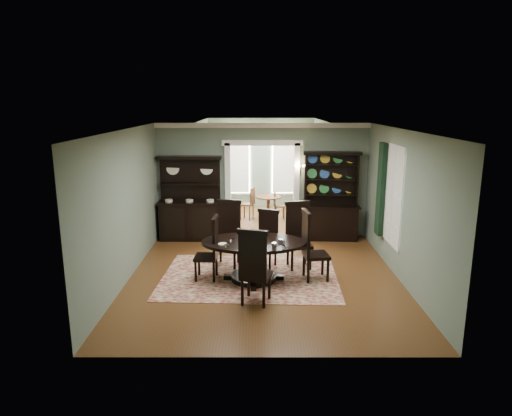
{
  "coord_description": "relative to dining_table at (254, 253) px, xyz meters",
  "views": [
    {
      "loc": [
        -0.15,
        -8.8,
        3.53
      ],
      "look_at": [
        -0.16,
        0.6,
        1.33
      ],
      "focal_mm": 32.0,
      "sensor_mm": 36.0,
      "label": 1
    }
  ],
  "objects": [
    {
      "name": "chair_far_mid",
      "position": [
        0.29,
        0.83,
        0.09
      ],
      "size": [
        0.6,
        0.58,
        1.26
      ],
      "rotation": [
        0.0,
        0.0,
        2.76
      ],
      "color": "black",
      "rests_on": "rug"
    },
    {
      "name": "chair_end_right",
      "position": [
        1.14,
        0.03,
        0.18
      ],
      "size": [
        0.57,
        0.59,
        1.44
      ],
      "rotation": [
        0.0,
        0.0,
        -1.44
      ],
      "color": "black",
      "rests_on": "rug"
    },
    {
      "name": "chair_near",
      "position": [
        0.02,
        -1.17,
        0.17
      ],
      "size": [
        0.64,
        0.62,
        1.42
      ],
      "rotation": [
        0.0,
        0.0,
        -0.28
      ],
      "color": "black",
      "rests_on": "rug"
    },
    {
      "name": "wall_sconce",
      "position": [
        1.16,
        2.97,
        1.32
      ],
      "size": [
        0.27,
        0.21,
        0.21
      ],
      "color": "#BA7531",
      "rests_on": "back_wall_right"
    },
    {
      "name": "room",
      "position": [
        0.21,
        0.17,
        1.0
      ],
      "size": [
        5.51,
        6.01,
        3.01
      ],
      "color": "brown",
      "rests_on": "ground"
    },
    {
      "name": "sideboard",
      "position": [
        -1.67,
        2.87,
        0.19
      ],
      "size": [
        1.65,
        0.6,
        2.17
      ],
      "rotation": [
        0.0,
        0.0,
        -0.01
      ],
      "color": "black",
      "rests_on": "floor"
    },
    {
      "name": "chair_end_left",
      "position": [
        -0.85,
        0.05,
        0.12
      ],
      "size": [
        0.49,
        0.51,
        1.32
      ],
      "rotation": [
        0.0,
        0.0,
        1.51
      ],
      "color": "black",
      "rests_on": "rug"
    },
    {
      "name": "doorway_trim",
      "position": [
        0.21,
        3.12,
        1.05
      ],
      "size": [
        2.08,
        0.25,
        2.57
      ],
      "color": "white",
      "rests_on": "floor"
    },
    {
      "name": "parlor_chair_left",
      "position": [
        -0.17,
        4.9,
        -0.05
      ],
      "size": [
        0.46,
        0.45,
        0.98
      ],
      "rotation": [
        0.0,
        0.0,
        1.21
      ],
      "color": "brown",
      "rests_on": "parlor_floor"
    },
    {
      "name": "parlor_table",
      "position": [
        0.42,
        4.9,
        -0.1
      ],
      "size": [
        0.78,
        0.78,
        0.72
      ],
      "color": "brown",
      "rests_on": "parlor_floor"
    },
    {
      "name": "dining_table",
      "position": [
        0.0,
        0.0,
        0.0
      ],
      "size": [
        2.13,
        2.0,
        0.82
      ],
      "rotation": [
        0.0,
        0.0,
        -0.04
      ],
      "color": "black",
      "rests_on": "rug"
    },
    {
      "name": "parlor_chair_right",
      "position": [
        0.71,
        4.96,
        -0.12
      ],
      "size": [
        0.37,
        0.36,
        0.85
      ],
      "rotation": [
        0.0,
        0.0,
        -1.5
      ],
      "color": "brown",
      "rests_on": "parlor_floor"
    },
    {
      "name": "welsh_dresser",
      "position": [
        1.99,
        2.87,
        0.26
      ],
      "size": [
        1.5,
        0.62,
        2.29
      ],
      "rotation": [
        0.0,
        0.0,
        -0.06
      ],
      "color": "black",
      "rests_on": "floor"
    },
    {
      "name": "parlor",
      "position": [
        0.21,
        5.65,
        0.94
      ],
      "size": [
        3.51,
        3.5,
        3.01
      ],
      "color": "brown",
      "rests_on": "ground"
    },
    {
      "name": "centerpiece",
      "position": [
        0.01,
        -0.07,
        0.31
      ],
      "size": [
        1.33,
        0.85,
        0.22
      ],
      "color": "silver",
      "rests_on": "dining_table"
    },
    {
      "name": "chair_far_left",
      "position": [
        -0.56,
        0.94,
        0.19
      ],
      "size": [
        0.61,
        0.58,
        1.45
      ],
      "rotation": [
        0.0,
        0.0,
        2.99
      ],
      "color": "black",
      "rests_on": "rug"
    },
    {
      "name": "rug",
      "position": [
        -0.08,
        0.14,
        -0.57
      ],
      "size": [
        3.68,
        2.74,
        0.01
      ],
      "primitive_type": "cube",
      "rotation": [
        0.0,
        0.0,
        -0.04
      ],
      "color": "maroon",
      "rests_on": "floor"
    },
    {
      "name": "right_window",
      "position": [
        2.9,
        1.05,
        1.03
      ],
      "size": [
        0.15,
        1.47,
        2.12
      ],
      "color": "white",
      "rests_on": "wall_right"
    },
    {
      "name": "chair_far_right",
      "position": [
        0.96,
        0.82,
        0.19
      ],
      "size": [
        0.61,
        0.59,
        1.44
      ],
      "rotation": [
        0.0,
        0.0,
        3.31
      ],
      "color": "black",
      "rests_on": "rug"
    }
  ]
}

